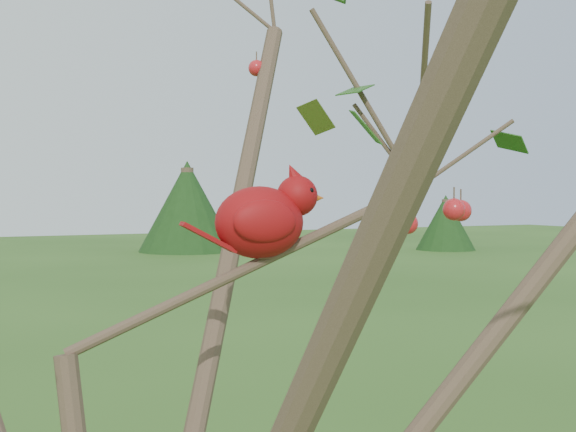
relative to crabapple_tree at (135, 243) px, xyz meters
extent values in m
sphere|color=red|center=(0.46, 0.64, 0.38)|extent=(0.04, 0.04, 0.04)
sphere|color=red|center=(0.63, 0.08, 0.04)|extent=(0.04, 0.04, 0.04)
sphere|color=red|center=(0.58, 0.04, 0.04)|extent=(0.04, 0.04, 0.04)
sphere|color=red|center=(0.55, 0.13, 0.01)|extent=(0.04, 0.04, 0.04)
ellipsoid|color=#9D0D12|center=(0.23, 0.10, 0.02)|extent=(0.16, 0.13, 0.12)
sphere|color=#9D0D12|center=(0.30, 0.09, 0.07)|extent=(0.07, 0.07, 0.07)
cone|color=#9D0D12|center=(0.29, 0.09, 0.10)|extent=(0.05, 0.04, 0.05)
cone|color=#D85914|center=(0.33, 0.09, 0.06)|extent=(0.03, 0.03, 0.03)
ellipsoid|color=black|center=(0.32, 0.09, 0.06)|extent=(0.02, 0.04, 0.03)
cube|color=#9D0D12|center=(0.14, 0.11, 0.00)|extent=(0.09, 0.04, 0.05)
ellipsoid|color=#9D0D12|center=(0.23, 0.15, 0.03)|extent=(0.11, 0.04, 0.07)
ellipsoid|color=#9D0D12|center=(0.22, 0.05, 0.03)|extent=(0.11, 0.04, 0.07)
cylinder|color=#433324|center=(8.57, 26.19, -0.48)|extent=(0.49, 0.49, 3.28)
cone|color=#183713|center=(8.57, 26.19, -0.34)|extent=(3.83, 3.83, 3.56)
cylinder|color=#433324|center=(18.18, 22.36, -1.10)|extent=(0.31, 0.31, 2.05)
cone|color=#183713|center=(18.18, 22.36, -1.01)|extent=(2.39, 2.39, 2.22)
camera|label=1|loc=(-0.24, -0.98, 0.07)|focal=45.00mm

